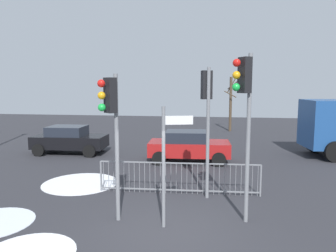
% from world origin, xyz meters
% --- Properties ---
extents(ground_plane, '(60.00, 60.00, 0.00)m').
position_xyz_m(ground_plane, '(0.00, 0.00, 0.00)').
color(ground_plane, '#2D2D33').
extents(traffic_light_rear_left, '(0.46, 0.48, 3.92)m').
position_xyz_m(traffic_light_rear_left, '(-1.47, 0.36, 2.88)').
color(traffic_light_rear_left, slate).
rests_on(traffic_light_rear_left, ground).
extents(traffic_light_mid_left, '(0.39, 0.53, 4.19)m').
position_xyz_m(traffic_light_mid_left, '(0.89, 2.73, 3.07)').
color(traffic_light_mid_left, slate).
rests_on(traffic_light_mid_left, ground).
extents(traffic_light_rear_right, '(0.51, 0.43, 4.43)m').
position_xyz_m(traffic_light_rear_right, '(1.91, 0.80, 3.25)').
color(traffic_light_rear_right, slate).
rests_on(traffic_light_rear_right, ground).
extents(direction_sign_post, '(0.77, 0.26, 3.11)m').
position_xyz_m(direction_sign_post, '(-0.03, 0.24, 1.74)').
color(direction_sign_post, slate).
rests_on(direction_sign_post, ground).
extents(pedestrian_guard_railing, '(5.42, 0.33, 1.07)m').
position_xyz_m(pedestrian_guard_railing, '(-0.00, 2.86, 0.55)').
color(pedestrian_guard_railing, slate).
rests_on(pedestrian_guard_railing, ground).
extents(car_red_far, '(3.90, 2.13, 1.47)m').
position_xyz_m(car_red_far, '(-0.10, 7.55, 0.77)').
color(car_red_far, maroon).
rests_on(car_red_far, ground).
extents(car_black_mid, '(3.88, 2.08, 1.47)m').
position_xyz_m(car_black_mid, '(-6.56, 8.47, 0.77)').
color(car_black_mid, black).
rests_on(car_black_mid, ground).
extents(bare_tree_left, '(1.34, 1.37, 4.28)m').
position_xyz_m(bare_tree_left, '(2.26, 18.45, 2.27)').
color(bare_tree_left, '#473828').
rests_on(bare_tree_left, ground).
extents(snow_patch_kerb, '(2.77, 2.77, 0.01)m').
position_xyz_m(snow_patch_kerb, '(-3.76, 3.43, 0.01)').
color(snow_patch_kerb, white).
rests_on(snow_patch_kerb, ground).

